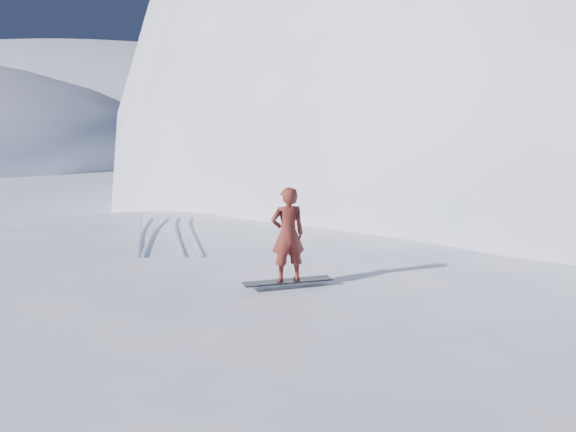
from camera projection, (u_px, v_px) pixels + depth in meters
name	position (u px, v px, depth m)	size (l,w,h in m)	color
ground	(195.00, 382.00, 13.39)	(400.00, 400.00, 0.00)	white
near_ridge	(251.00, 333.00, 16.34)	(36.00, 28.00, 4.80)	white
peak_shoulder	(445.00, 220.00, 33.07)	(28.00, 24.00, 18.00)	white
far_ridge_c	(70.00, 139.00, 122.05)	(140.00, 90.00, 36.00)	white
wind_bumps	(184.00, 345.00, 15.48)	(16.00, 14.40, 1.00)	white
snowboard	(288.00, 281.00, 12.14)	(1.71, 0.32, 0.03)	black
snowboarder	(288.00, 234.00, 11.99)	(0.65, 0.43, 1.78)	maroon
board_tracks	(165.00, 231.00, 17.14)	(2.73, 5.95, 0.04)	silver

